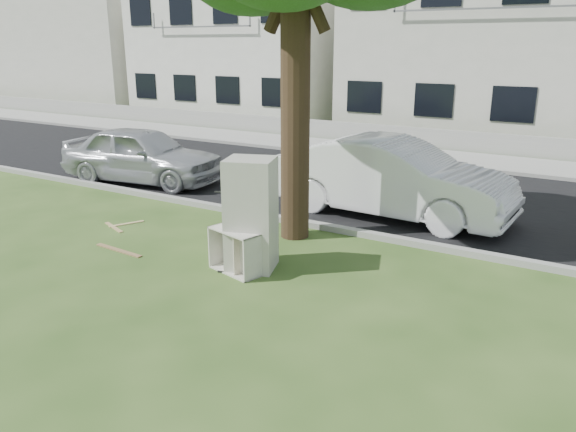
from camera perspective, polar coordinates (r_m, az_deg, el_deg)
The scene contains 16 objects.
ground at distance 9.26m, azimuth -2.83°, elevation -5.57°, with size 120.00×120.00×0.00m, color #2D4A1A.
road at distance 14.37m, azimuth 10.59°, elevation 2.44°, with size 120.00×7.00×0.01m, color black.
kerb_near at distance 11.24m, azimuth 4.13°, elevation -1.45°, with size 120.00×0.18×0.12m, color gray.
kerb_far at distance 17.66m, azimuth 14.71°, elevation 4.87°, with size 120.00×0.18×0.12m, color gray.
sidewalk at distance 19.03m, azimuth 15.99°, elevation 5.63°, with size 120.00×2.80×0.01m, color gray.
low_wall at distance 20.50m, azimuth 17.29°, elevation 7.28°, with size 120.00×0.15×0.70m, color gray.
townhouse_left at distance 29.76m, azimuth -3.44°, elevation 16.95°, with size 10.20×8.16×7.04m.
townhouse_center at distance 25.04m, azimuth 20.90°, elevation 16.37°, with size 11.22×8.16×7.44m.
filler_left at distance 39.71m, azimuth -20.57°, elevation 15.50°, with size 16.00×9.00×6.40m, color #B4B4A5.
fridge at distance 9.10m, azimuth -3.77°, elevation 0.15°, with size 0.76×0.70×1.84m, color beige.
cabinet at distance 9.17m, azimuth -4.98°, elevation -3.45°, with size 0.92×0.57×0.71m, color white.
plank_a at distance 10.55m, azimuth -16.83°, elevation -3.35°, with size 1.14×0.09×0.02m, color olive.
plank_b at distance 11.89m, azimuth -17.28°, elevation -1.10°, with size 0.79×0.08×0.02m, color tan.
plank_c at distance 12.05m, azimuth -16.08°, elevation -0.77°, with size 0.72×0.08×0.02m, color tan.
car_center at distance 12.16m, azimuth 10.60°, elevation 3.81°, with size 1.76×5.06×1.67m, color white.
car_left at distance 15.49m, azimuth -14.59°, elevation 6.06°, with size 1.77×4.40×1.50m, color #A6A8AD.
Camera 1 is at (4.79, -7.08, 3.56)m, focal length 35.00 mm.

